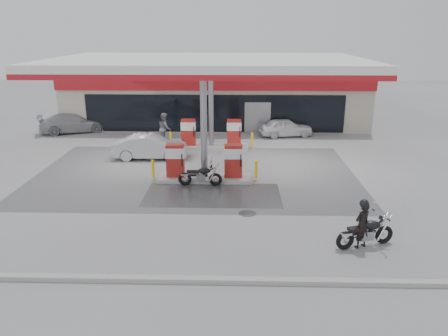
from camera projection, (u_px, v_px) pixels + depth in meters
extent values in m
plane|color=gray|center=(201.00, 195.00, 19.38)|extent=(90.00, 90.00, 0.00)
cube|color=#4C4C4F|center=(213.00, 195.00, 19.36)|extent=(6.00, 3.00, 0.00)
cylinder|color=#38383A|center=(247.00, 213.00, 17.42)|extent=(0.70, 0.70, 0.01)
cube|color=gray|center=(183.00, 280.00, 12.69)|extent=(28.00, 0.25, 0.15)
cube|color=#B9AD9B|center=(217.00, 96.00, 33.99)|extent=(22.00, 8.00, 4.00)
cube|color=black|center=(214.00, 113.00, 30.34)|extent=(18.00, 0.10, 2.60)
cube|color=#AB151C|center=(214.00, 83.00, 29.63)|extent=(22.00, 0.25, 1.00)
cube|color=navy|center=(318.00, 84.00, 29.40)|extent=(3.50, 0.12, 0.80)
cube|color=gray|center=(257.00, 118.00, 30.32)|extent=(1.80, 0.14, 2.20)
cube|color=silver|center=(207.00, 64.00, 22.52)|extent=(16.00, 10.00, 0.60)
cube|color=#AB151C|center=(200.00, 78.00, 17.86)|extent=(16.00, 0.12, 0.24)
cube|color=#AB151C|center=(212.00, 61.00, 27.28)|extent=(16.00, 0.12, 0.24)
cylinder|color=gray|center=(204.00, 128.00, 20.49)|extent=(0.32, 0.32, 5.00)
cylinder|color=gray|center=(211.00, 106.00, 26.20)|extent=(0.32, 0.32, 5.00)
cube|color=#9E9E99|center=(205.00, 178.00, 21.25)|extent=(4.50, 1.30, 0.18)
cube|color=maroon|center=(175.00, 160.00, 21.02)|extent=(0.85, 0.48, 1.60)
cube|color=maroon|center=(233.00, 161.00, 20.94)|extent=(0.85, 0.48, 1.60)
cube|color=silver|center=(175.00, 152.00, 20.89)|extent=(0.88, 0.52, 0.50)
cube|color=silver|center=(233.00, 153.00, 20.82)|extent=(0.88, 0.52, 0.50)
cylinder|color=yellow|center=(153.00, 169.00, 21.18)|extent=(0.14, 0.14, 0.90)
cylinder|color=yellow|center=(256.00, 170.00, 21.05)|extent=(0.14, 0.14, 0.90)
cube|color=#9E9E99|center=(211.00, 146.00, 26.96)|extent=(4.50, 1.30, 0.18)
cube|color=maroon|center=(188.00, 132.00, 26.73)|extent=(0.85, 0.48, 1.60)
cube|color=maroon|center=(234.00, 132.00, 26.65)|extent=(0.85, 0.48, 1.60)
cube|color=silver|center=(188.00, 126.00, 26.61)|extent=(0.88, 0.52, 0.50)
cube|color=silver|center=(234.00, 126.00, 26.53)|extent=(0.88, 0.52, 0.50)
cylinder|color=yellow|center=(171.00, 139.00, 26.89)|extent=(0.14, 0.14, 0.90)
cylinder|color=yellow|center=(252.00, 140.00, 26.76)|extent=(0.14, 0.14, 0.90)
torus|color=black|center=(384.00, 235.00, 14.90)|extent=(0.67, 0.35, 0.66)
torus|color=black|center=(345.00, 240.00, 14.49)|extent=(0.67, 0.35, 0.66)
cube|color=gray|center=(366.00, 235.00, 14.68)|extent=(0.50, 0.38, 0.33)
cube|color=black|center=(362.00, 233.00, 14.60)|extent=(0.97, 0.41, 0.09)
ellipsoid|color=black|center=(371.00, 225.00, 14.62)|extent=(0.69, 0.52, 0.31)
cube|color=black|center=(357.00, 229.00, 14.49)|extent=(0.65, 0.43, 0.11)
cylinder|color=silver|center=(381.00, 215.00, 14.61)|extent=(0.29, 0.80, 0.04)
sphere|color=silver|center=(384.00, 218.00, 14.68)|extent=(0.20, 0.20, 0.20)
cylinder|color=silver|center=(349.00, 238.00, 14.71)|extent=(0.96, 0.39, 0.09)
imported|color=black|center=(362.00, 225.00, 14.51)|extent=(0.71, 0.64, 1.63)
torus|color=black|center=(215.00, 179.00, 20.39)|extent=(0.63, 0.16, 0.63)
torus|color=black|center=(185.00, 179.00, 20.46)|extent=(0.63, 0.16, 0.63)
cube|color=gray|center=(201.00, 177.00, 20.40)|extent=(0.42, 0.26, 0.31)
cube|color=black|center=(198.00, 175.00, 20.37)|extent=(0.94, 0.12, 0.08)
ellipsoid|color=black|center=(204.00, 171.00, 20.29)|extent=(0.59, 0.35, 0.29)
cube|color=black|center=(193.00, 172.00, 20.33)|extent=(0.58, 0.26, 0.10)
cylinder|color=silver|center=(211.00, 164.00, 20.18)|extent=(0.05, 0.80, 0.04)
sphere|color=silver|center=(214.00, 167.00, 20.21)|extent=(0.19, 0.19, 0.19)
cylinder|color=silver|center=(190.00, 178.00, 20.59)|extent=(0.94, 0.10, 0.08)
imported|color=white|center=(286.00, 127.00, 29.72)|extent=(3.80, 2.05, 1.23)
imported|color=slate|center=(165.00, 128.00, 27.72)|extent=(0.98, 1.13, 1.98)
imported|color=#B0B4B9|center=(150.00, 147.00, 24.58)|extent=(4.19, 1.59, 1.36)
imported|color=#9B9CA2|center=(73.00, 123.00, 30.86)|extent=(5.00, 3.52, 1.35)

